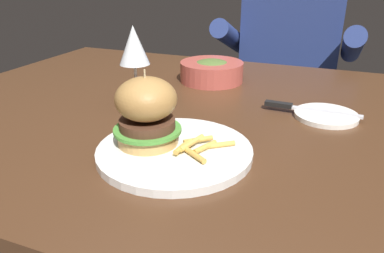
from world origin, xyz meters
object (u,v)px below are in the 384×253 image
main_plate (175,151)px  bread_plate (326,115)px  wine_glass (134,48)px  table_knife (303,108)px  soup_bowl (212,71)px  diner_person (286,91)px  burger_sandwich (147,111)px

main_plate → bread_plate: 0.36m
wine_glass → table_knife: 0.39m
main_plate → soup_bowl: 0.45m
soup_bowl → diner_person: (0.14, 0.54, -0.21)m
burger_sandwich → bread_plate: bearing=44.3°
burger_sandwich → soup_bowl: 0.45m
table_knife → diner_person: bearing=100.1°
main_plate → burger_sandwich: (-0.05, 0.00, 0.07)m
burger_sandwich → diner_person: (0.11, 0.98, -0.25)m
burger_sandwich → bread_plate: burger_sandwich is taller
main_plate → bread_plate: size_ratio=2.00×
wine_glass → diner_person: 0.87m
table_knife → diner_person: (-0.13, 0.71, -0.19)m
bread_plate → soup_bowl: (-0.32, 0.17, 0.02)m
table_knife → soup_bowl: size_ratio=1.18×
burger_sandwich → bread_plate: size_ratio=0.98×
diner_person → burger_sandwich: bearing=-96.2°
wine_glass → table_knife: size_ratio=0.88×
main_plate → wine_glass: 0.30m
burger_sandwich → table_knife: burger_sandwich is taller
burger_sandwich → table_knife: (0.23, 0.28, -0.06)m
bread_plate → table_knife: table_knife is taller
main_plate → bread_plate: main_plate is taller
burger_sandwich → soup_bowl: size_ratio=0.75×
wine_glass → bread_plate: wine_glass is taller
main_plate → burger_sandwich: bearing=179.7°
table_knife → soup_bowl: (-0.27, 0.17, 0.02)m
bread_plate → wine_glass: bearing=-170.4°
diner_person → soup_bowl: bearing=-104.7°
burger_sandwich → main_plate: bearing=-0.3°
bread_plate → burger_sandwich: bearing=-135.7°
burger_sandwich → wine_glass: 0.25m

